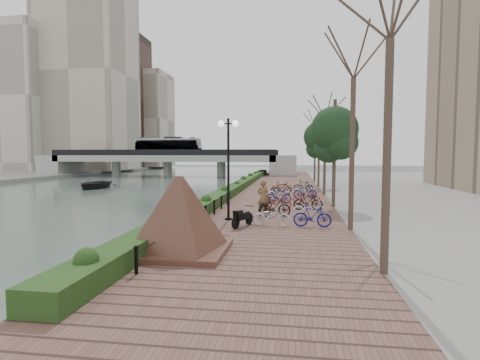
% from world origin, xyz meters
% --- Properties ---
extents(ground, '(220.00, 220.00, 0.00)m').
position_xyz_m(ground, '(0.00, 0.00, 0.00)').
color(ground, '#59595B').
rests_on(ground, ground).
extents(river_water, '(30.00, 130.00, 0.02)m').
position_xyz_m(river_water, '(-15.00, 25.00, 0.01)').
color(river_water, '#415149').
rests_on(river_water, ground).
extents(promenade, '(8.00, 75.00, 0.50)m').
position_xyz_m(promenade, '(4.00, 17.50, 0.25)').
color(promenade, brown).
rests_on(promenade, ground).
extents(inland_pavement, '(24.00, 75.00, 0.50)m').
position_xyz_m(inland_pavement, '(20.00, 17.50, 0.25)').
color(inland_pavement, gray).
rests_on(inland_pavement, ground).
extents(hedge, '(1.10, 56.00, 0.60)m').
position_xyz_m(hedge, '(0.60, 20.00, 0.80)').
color(hedge, '#173A15').
rests_on(hedge, promenade).
extents(chain_fence, '(0.10, 14.10, 0.70)m').
position_xyz_m(chain_fence, '(1.40, 2.00, 0.85)').
color(chain_fence, black).
rests_on(chain_fence, promenade).
extents(granite_monument, '(4.73, 4.73, 2.51)m').
position_xyz_m(granite_monument, '(1.89, -2.70, 1.77)').
color(granite_monument, '#41251C').
rests_on(granite_monument, promenade).
extents(lamppost, '(1.02, 0.32, 4.94)m').
position_xyz_m(lamppost, '(2.42, 3.55, 4.05)').
color(lamppost, black).
rests_on(lamppost, promenade).
extents(motorcycle, '(0.98, 1.49, 0.89)m').
position_xyz_m(motorcycle, '(3.34, 1.92, 0.95)').
color(motorcycle, black).
rests_on(motorcycle, promenade).
extents(pedestrian, '(0.79, 0.64, 1.87)m').
position_xyz_m(pedestrian, '(4.00, 5.13, 1.44)').
color(pedestrian, brown).
rests_on(pedestrian, promenade).
extents(bicycle_parking, '(2.40, 17.32, 1.00)m').
position_xyz_m(bicycle_parking, '(5.49, 9.92, 0.97)').
color(bicycle_parking, silver).
rests_on(bicycle_parking, promenade).
extents(street_trees, '(3.20, 37.12, 6.80)m').
position_xyz_m(street_trees, '(8.00, 12.68, 3.69)').
color(street_trees, '#34251E').
rests_on(street_trees, promenade).
extents(bridge, '(36.00, 10.77, 6.50)m').
position_xyz_m(bridge, '(-14.96, 45.00, 3.37)').
color(bridge, '#ACADA7').
rests_on(bridge, ground).
extents(boat, '(3.71, 5.09, 1.03)m').
position_xyz_m(boat, '(-15.65, 23.08, 0.54)').
color(boat, black).
rests_on(boat, river_water).
extents(far_buildings, '(35.00, 38.00, 38.00)m').
position_xyz_m(far_buildings, '(-41.66, 65.91, 16.12)').
color(far_buildings, '#BDAD9E').
rests_on(far_buildings, far_bank).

